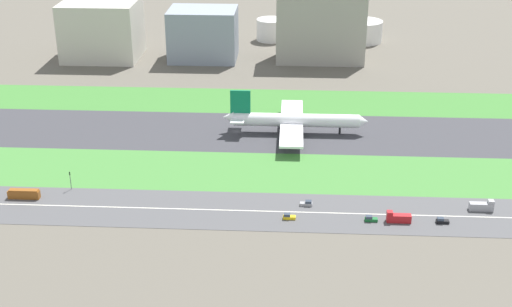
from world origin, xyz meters
TOP-DOWN VIEW (x-y plane):
  - ground_plane at (0.00, 0.00)m, footprint 800.00×800.00m
  - runway at (0.00, 0.00)m, footprint 280.00×46.00m
  - grass_median_north at (0.00, 41.00)m, footprint 280.00×36.00m
  - grass_median_south at (0.00, -41.00)m, footprint 280.00×36.00m
  - highway at (0.00, -73.00)m, footprint 280.00×28.00m
  - highway_centerline at (0.00, -73.00)m, footprint 266.00×0.50m
  - airliner at (25.04, 0.00)m, footprint 65.00×56.00m
  - car_2 at (77.16, -78.00)m, footprint 4.40×1.80m
  - car_1 at (30.80, -68.00)m, footprint 4.40×1.80m
  - car_4 at (24.39, -78.00)m, footprint 4.40×1.80m
  - truck_1 at (93.08, -68.00)m, footprint 8.40×2.50m
  - car_3 at (52.72, -78.00)m, footprint 4.40×1.80m
  - bus_0 at (-73.16, -68.00)m, footprint 11.60×2.50m
  - truck_0 at (62.08, -78.00)m, footprint 8.40×2.50m
  - traffic_light at (-57.96, -60.01)m, footprint 0.36×0.50m
  - terminal_building at (-90.00, 114.00)m, footprint 44.10×38.25m
  - hangar_building at (-29.11, 114.00)m, footprint 39.83×30.23m
  - office_tower at (40.44, 114.00)m, footprint 51.68×24.45m
  - fuel_tank_west at (9.93, 159.00)m, footprint 19.16×19.16m
  - fuel_tank_centre at (35.42, 159.00)m, footprint 25.88×25.88m
  - fuel_tank_east at (69.51, 159.00)m, footprint 25.71×25.71m

SIDE VIEW (x-z plane):
  - ground_plane at x=0.00m, z-range 0.00..0.00m
  - runway at x=0.00m, z-range 0.00..0.10m
  - grass_median_north at x=0.00m, z-range 0.00..0.10m
  - grass_median_south at x=0.00m, z-range 0.00..0.10m
  - highway at x=0.00m, z-range 0.00..0.10m
  - highway_centerline at x=0.00m, z-range 0.10..0.11m
  - car_2 at x=77.16m, z-range -0.08..1.92m
  - car_1 at x=30.80m, z-range -0.08..1.92m
  - car_4 at x=24.39m, z-range -0.08..1.92m
  - car_3 at x=52.72m, z-range -0.08..1.92m
  - truck_1 at x=93.08m, z-range -0.33..3.67m
  - truck_0 at x=62.08m, z-range -0.33..3.67m
  - bus_0 at x=-73.16m, z-range 0.07..3.57m
  - traffic_light at x=-57.96m, z-range 0.69..7.89m
  - airliner at x=25.04m, z-range -3.62..16.08m
  - fuel_tank_east at x=69.51m, z-range 0.00..13.64m
  - fuel_tank_centre at x=35.42m, z-range 0.00..13.67m
  - fuel_tank_west at x=9.93m, z-range 0.00..13.95m
  - hangar_building at x=-29.11m, z-range 0.00..30.09m
  - terminal_building at x=-90.00m, z-range 0.00..34.11m
  - office_tower at x=40.44m, z-range 0.00..43.96m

